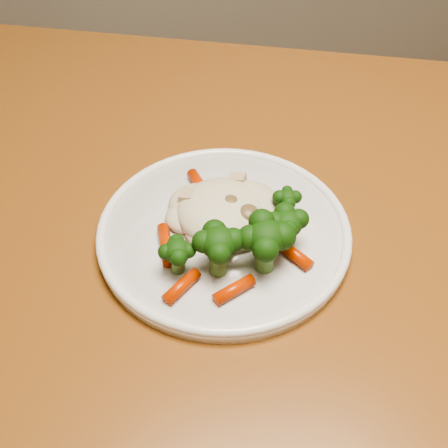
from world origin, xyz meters
name	(u,v)px	position (x,y,z in m)	size (l,w,h in m)	color
dining_table	(170,300)	(-0.17, 0.20, 0.66)	(1.48, 1.20, 0.75)	brown
plate	(224,233)	(-0.11, 0.21, 0.76)	(0.26, 0.26, 0.01)	white
meal	(234,224)	(-0.10, 0.19, 0.78)	(0.15, 0.18, 0.05)	beige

